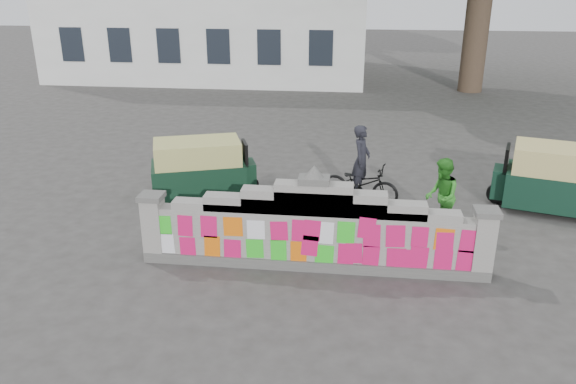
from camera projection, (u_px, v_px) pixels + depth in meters
The scene contains 7 objects.
ground at pixel (313, 267), 10.52m from camera, with size 100.00×100.00×0.00m, color #383533.
parapet_wall at pixel (313, 231), 10.24m from camera, with size 6.48×0.44×2.01m.
cyclist_bike at pixel (360, 184), 13.31m from camera, with size 0.65×1.86×0.98m, color black.
cyclist_rider at pixel (361, 170), 13.19m from camera, with size 0.61×0.40×1.66m, color black.
pedestrian at pixel (441, 196), 11.67m from camera, with size 0.79×0.62×1.63m, color #2F8B26.
rickshaw_left at pixel (201, 168), 13.61m from camera, with size 2.65×1.86×1.43m.
rickshaw_right at pixel (559, 179), 12.75m from camera, with size 2.84×1.89×1.53m.
Camera 1 is at (0.66, -9.29, 5.11)m, focal length 35.00 mm.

